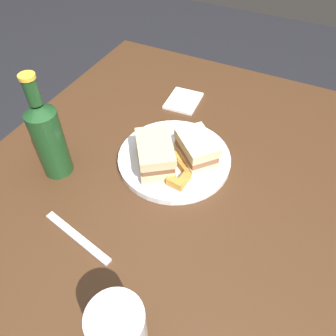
# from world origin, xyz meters

# --- Properties ---
(ground_plane) EXTENTS (6.00, 6.00, 0.00)m
(ground_plane) POSITION_xyz_m (0.00, 0.00, 0.00)
(ground_plane) COLOR black
(dining_table) EXTENTS (1.21, 0.92, 0.77)m
(dining_table) POSITION_xyz_m (0.00, 0.00, 0.38)
(dining_table) COLOR #422816
(dining_table) RESTS_ON ground
(plate) EXTENTS (0.28, 0.28, 0.02)m
(plate) POSITION_xyz_m (-0.11, -0.02, 0.78)
(plate) COLOR white
(plate) RESTS_ON dining_table
(sandwich_half_left) EXTENTS (0.15, 0.14, 0.07)m
(sandwich_half_left) POSITION_xyz_m (-0.06, -0.05, 0.82)
(sandwich_half_left) COLOR #CCB284
(sandwich_half_left) RESTS_ON plate
(sandwich_half_right) EXTENTS (0.12, 0.13, 0.07)m
(sandwich_half_right) POSITION_xyz_m (-0.12, 0.03, 0.82)
(sandwich_half_right) COLOR beige
(sandwich_half_right) RESTS_ON plate
(potato_wedge_front) EXTENTS (0.05, 0.04, 0.02)m
(potato_wedge_front) POSITION_xyz_m (-0.10, 0.02, 0.79)
(potato_wedge_front) COLOR #AD702D
(potato_wedge_front) RESTS_ON plate
(potato_wedge_middle) EXTENTS (0.02, 0.04, 0.02)m
(potato_wedge_middle) POSITION_xyz_m (-0.02, 0.02, 0.79)
(potato_wedge_middle) COLOR #B77F33
(potato_wedge_middle) RESTS_ON plate
(potato_wedge_back) EXTENTS (0.04, 0.05, 0.02)m
(potato_wedge_back) POSITION_xyz_m (-0.08, 0.02, 0.79)
(potato_wedge_back) COLOR #AD702D
(potato_wedge_back) RESTS_ON plate
(potato_wedge_left_edge) EXTENTS (0.04, 0.06, 0.02)m
(potato_wedge_left_edge) POSITION_xyz_m (-0.09, 0.01, 0.79)
(potato_wedge_left_edge) COLOR gold
(potato_wedge_left_edge) RESTS_ON plate
(potato_wedge_right_edge) EXTENTS (0.05, 0.02, 0.02)m
(potato_wedge_right_edge) POSITION_xyz_m (-0.04, 0.04, 0.79)
(potato_wedge_right_edge) COLOR #B77F33
(potato_wedge_right_edge) RESTS_ON plate
(pint_glass) EXTENTS (0.08, 0.08, 0.14)m
(pint_glass) POSITION_xyz_m (0.31, 0.09, 0.83)
(pint_glass) COLOR white
(pint_glass) RESTS_ON dining_table
(cider_bottle) EXTENTS (0.07, 0.07, 0.26)m
(cider_bottle) POSITION_xyz_m (0.04, -0.26, 0.87)
(cider_bottle) COLOR #19421E
(cider_bottle) RESTS_ON dining_table
(napkin) EXTENTS (0.12, 0.10, 0.01)m
(napkin) POSITION_xyz_m (-0.34, -0.10, 0.77)
(napkin) COLOR white
(napkin) RESTS_ON dining_table
(fork) EXTENTS (0.05, 0.18, 0.01)m
(fork) POSITION_xyz_m (0.18, -0.10, 0.77)
(fork) COLOR silver
(fork) RESTS_ON dining_table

